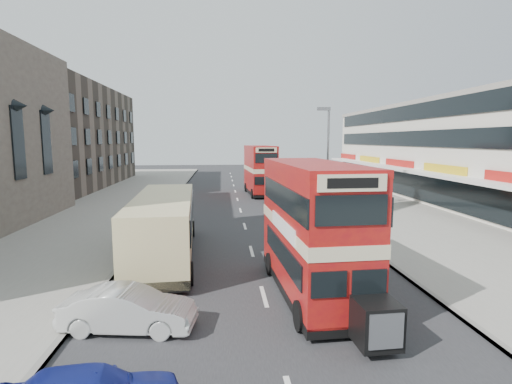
# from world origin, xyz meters

# --- Properties ---
(ground) EXTENTS (160.00, 160.00, 0.00)m
(ground) POSITION_xyz_m (0.00, 0.00, 0.00)
(ground) COLOR #28282B
(ground) RESTS_ON ground
(road_surface) EXTENTS (12.00, 90.00, 0.01)m
(road_surface) POSITION_xyz_m (0.00, 20.00, 0.01)
(road_surface) COLOR #28282B
(road_surface) RESTS_ON ground
(pavement_right) EXTENTS (12.00, 90.00, 0.15)m
(pavement_right) POSITION_xyz_m (12.00, 20.00, 0.07)
(pavement_right) COLOR gray
(pavement_right) RESTS_ON ground
(pavement_left) EXTENTS (12.00, 90.00, 0.15)m
(pavement_left) POSITION_xyz_m (-12.00, 20.00, 0.07)
(pavement_left) COLOR gray
(pavement_left) RESTS_ON ground
(kerb_left) EXTENTS (0.20, 90.00, 0.16)m
(kerb_left) POSITION_xyz_m (-6.10, 20.00, 0.07)
(kerb_left) COLOR gray
(kerb_left) RESTS_ON ground
(kerb_right) EXTENTS (0.20, 90.00, 0.16)m
(kerb_right) POSITION_xyz_m (6.10, 20.00, 0.07)
(kerb_right) COLOR gray
(kerb_right) RESTS_ON ground
(brick_terrace) EXTENTS (14.00, 28.00, 12.00)m
(brick_terrace) POSITION_xyz_m (-22.00, 38.00, 6.00)
(brick_terrace) COLOR #66594C
(brick_terrace) RESTS_ON ground
(commercial_row) EXTENTS (9.90, 46.20, 9.30)m
(commercial_row) POSITION_xyz_m (19.95, 22.00, 4.70)
(commercial_row) COLOR beige
(commercial_row) RESTS_ON ground
(street_lamp) EXTENTS (1.00, 0.20, 8.12)m
(street_lamp) POSITION_xyz_m (6.52, 18.00, 4.78)
(street_lamp) COLOR slate
(street_lamp) RESTS_ON ground
(bus_main) EXTENTS (2.78, 8.62, 4.72)m
(bus_main) POSITION_xyz_m (1.79, 2.05, 2.49)
(bus_main) COLOR black
(bus_main) RESTS_ON ground
(bus_second) EXTENTS (2.93, 8.97, 4.91)m
(bus_second) POSITION_xyz_m (2.51, 29.37, 2.59)
(bus_second) COLOR black
(bus_second) RESTS_ON ground
(coach) EXTENTS (3.30, 10.68, 2.79)m
(coach) POSITION_xyz_m (-4.30, 7.31, 1.65)
(coach) COLOR black
(coach) RESTS_ON ground
(car_left_front) EXTENTS (4.11, 1.90, 1.30)m
(car_left_front) POSITION_xyz_m (-4.32, -0.23, 0.65)
(car_left_front) COLOR beige
(car_left_front) RESTS_ON ground
(car_right_a) EXTENTS (4.28, 2.05, 1.20)m
(car_right_a) POSITION_xyz_m (4.52, 16.26, 0.60)
(car_right_a) COLOR maroon
(car_right_a) RESTS_ON ground
(car_right_b) EXTENTS (4.51, 2.38, 1.21)m
(car_right_b) POSITION_xyz_m (4.58, 22.98, 0.60)
(car_right_b) COLOR #D14214
(car_right_b) RESTS_ON ground
(car_right_c) EXTENTS (3.82, 1.78, 1.26)m
(car_right_c) POSITION_xyz_m (5.44, 33.91, 0.63)
(car_right_c) COLOR #548AA8
(car_right_c) RESTS_ON ground
(pedestrian_near) EXTENTS (0.69, 0.51, 1.71)m
(pedestrian_near) POSITION_xyz_m (7.27, 14.21, 1.01)
(pedestrian_near) COLOR gray
(pedestrian_near) RESTS_ON pavement_right
(cyclist) EXTENTS (0.87, 1.97, 1.89)m
(cyclist) POSITION_xyz_m (3.99, 20.28, 0.62)
(cyclist) COLOR gray
(cyclist) RESTS_ON ground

